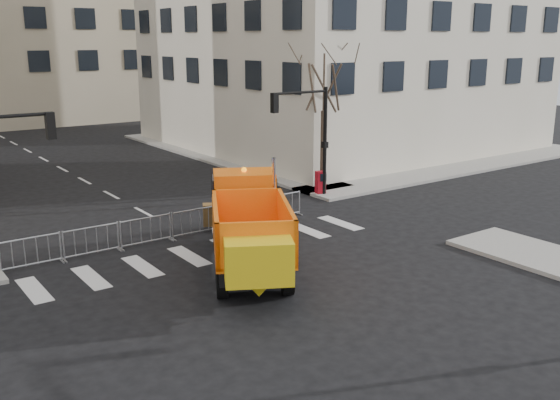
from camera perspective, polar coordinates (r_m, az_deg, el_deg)
ground at (r=19.00m, az=2.49°, el=-9.01°), size 120.00×120.00×0.00m
sidewalk_back at (r=25.78m, az=-9.24°, el=-2.64°), size 64.00×5.00×0.15m
traffic_light_right at (r=30.56m, az=4.13°, el=5.24°), size 0.18×0.18×5.40m
crowd_barriers at (r=24.56m, az=-9.91°, el=-2.37°), size 12.60×0.60×1.10m
street_tree at (r=31.62m, az=3.98°, el=7.47°), size 3.00×3.00×7.50m
plow_truck at (r=20.78m, az=-2.87°, el=-2.25°), size 6.58×9.31×3.59m
cop_a at (r=25.63m, az=-2.29°, el=-0.80°), size 0.72×0.64×1.66m
cop_b at (r=24.46m, az=-4.72°, el=-1.50°), size 1.06×1.00×1.73m
cop_c at (r=24.71m, az=-5.71°, el=-1.19°), size 0.93×1.18×1.86m
newspaper_box at (r=31.05m, az=3.72°, el=1.63°), size 0.54×0.50×1.10m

